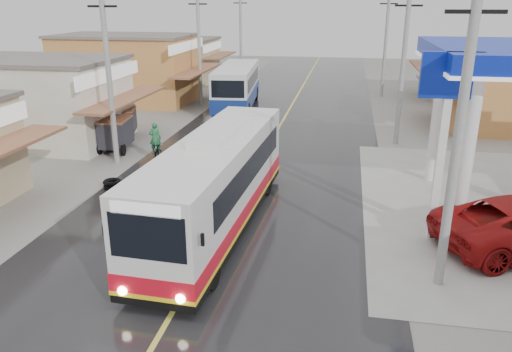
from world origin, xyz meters
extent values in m
plane|color=slate|center=(0.00, 0.00, 0.00)|extent=(120.00, 120.00, 0.00)
cube|color=black|center=(0.00, 15.00, 0.01)|extent=(12.00, 90.00, 0.02)
cube|color=#D8CC4C|center=(0.00, 15.00, 0.02)|extent=(0.15, 90.00, 0.01)
cylinder|color=white|center=(8.00, 9.00, 2.75)|extent=(0.44, 0.44, 5.50)
cylinder|color=white|center=(8.00, 3.00, 2.75)|extent=(0.44, 0.44, 5.50)
cube|color=white|center=(7.20, 3.00, 3.00)|extent=(0.25, 0.25, 6.00)
cube|color=#0B20A0|center=(7.20, 3.00, 5.50)|extent=(1.80, 0.30, 1.40)
cube|color=silver|center=(-0.13, 2.50, 1.88)|extent=(2.84, 11.13, 2.71)
cube|color=black|center=(-0.13, 2.50, 0.43)|extent=(2.87, 11.15, 0.28)
cube|color=red|center=(-0.13, 2.50, 0.89)|extent=(2.89, 11.17, 0.51)
cube|color=yellow|center=(-0.13, 2.50, 0.59)|extent=(2.90, 11.18, 0.13)
cube|color=black|center=(-0.11, 2.96, 2.18)|extent=(2.77, 8.84, 0.92)
cube|color=black|center=(-0.40, -2.96, 2.27)|extent=(2.00, 0.22, 1.19)
cube|color=black|center=(0.14, 7.96, 2.27)|extent=(2.00, 0.22, 1.01)
cube|color=white|center=(-0.40, -2.96, 3.01)|extent=(1.80, 0.21, 0.32)
cube|color=silver|center=(-0.13, 2.50, 3.37)|extent=(1.24, 2.81, 0.28)
cylinder|color=black|center=(-1.32, -1.31, 0.53)|extent=(0.37, 1.03, 1.01)
cylinder|color=black|center=(0.67, -1.40, 0.53)|extent=(0.37, 1.03, 1.01)
cylinder|color=black|center=(-0.95, 6.04, 0.53)|extent=(0.37, 1.03, 1.01)
cylinder|color=black|center=(1.04, 5.94, 0.53)|extent=(0.37, 1.03, 1.01)
sphere|color=#FFF2CC|center=(-1.19, -2.99, 0.71)|extent=(0.27, 0.27, 0.26)
sphere|color=#FFF2CC|center=(0.37, -3.07, 0.71)|extent=(0.27, 0.27, 0.26)
cube|color=black|center=(-1.69, -2.64, 2.23)|extent=(0.08, 0.08, 0.32)
cube|color=black|center=(0.91, -2.77, 2.23)|extent=(0.08, 0.08, 0.32)
cube|color=silver|center=(-3.95, 23.09, 1.83)|extent=(3.32, 9.48, 2.58)
cube|color=navy|center=(-3.95, 23.09, 0.95)|extent=(3.36, 9.53, 1.03)
cube|color=black|center=(-3.95, 23.09, 2.19)|extent=(3.22, 7.94, 0.93)
cube|color=black|center=(-3.53, 18.51, 2.19)|extent=(2.18, 0.32, 1.14)
cylinder|color=black|center=(-4.76, 19.70, 0.54)|extent=(0.40, 1.06, 1.03)
cylinder|color=black|center=(-2.53, 19.90, 0.54)|extent=(0.40, 1.06, 1.03)
cylinder|color=black|center=(-5.36, 26.28, 0.54)|extent=(0.40, 1.06, 1.03)
cylinder|color=black|center=(-3.14, 26.48, 0.54)|extent=(0.40, 1.06, 1.03)
imported|color=black|center=(-5.12, 9.73, 0.49)|extent=(1.14, 1.97, 0.98)
imported|color=#256F3D|center=(-5.12, 9.51, 1.19)|extent=(0.68, 0.54, 1.63)
cube|color=#26262D|center=(-7.89, 10.93, 0.99)|extent=(1.62, 2.24, 1.35)
cube|color=brown|center=(-7.89, 10.93, 1.71)|extent=(1.67, 2.30, 0.10)
cylinder|color=black|center=(-8.51, 10.11, 0.31)|extent=(0.27, 0.64, 0.62)
cylinder|color=black|center=(-8.71, 11.55, 0.31)|extent=(0.27, 0.64, 0.62)
cylinder|color=black|center=(-7.15, 10.09, 0.31)|extent=(0.21, 0.63, 0.62)
cube|color=#26262D|center=(-8.81, 13.99, 0.91)|extent=(1.72, 2.18, 1.24)
cube|color=brown|center=(-8.81, 13.99, 1.58)|extent=(1.78, 2.24, 0.10)
cylinder|color=black|center=(-9.28, 13.16, 0.29)|extent=(0.32, 0.60, 0.57)
cylinder|color=black|center=(-9.64, 14.45, 0.29)|extent=(0.32, 0.60, 0.57)
cylinder|color=black|center=(-8.03, 13.31, 0.29)|extent=(0.27, 0.58, 0.57)
torus|color=black|center=(-5.58, 5.50, 0.10)|extent=(0.77, 0.77, 0.20)
torus|color=black|center=(-5.58, 5.50, 0.30)|extent=(0.77, 0.77, 0.20)
camera|label=1|loc=(4.10, -13.15, 7.65)|focal=35.00mm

